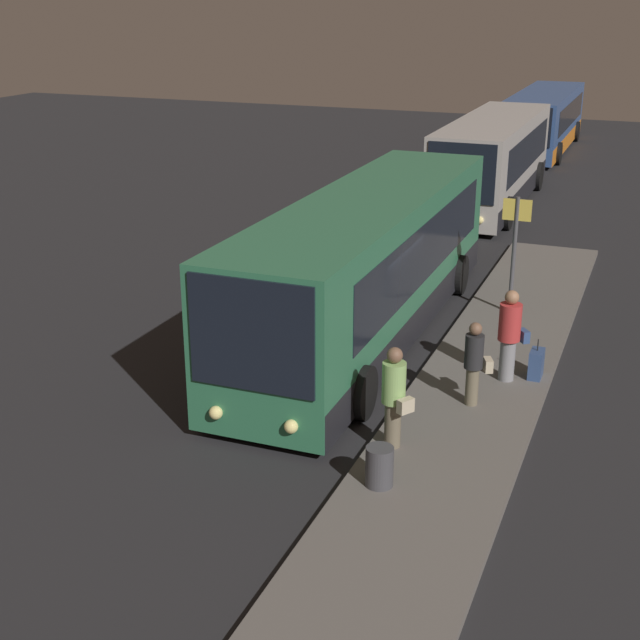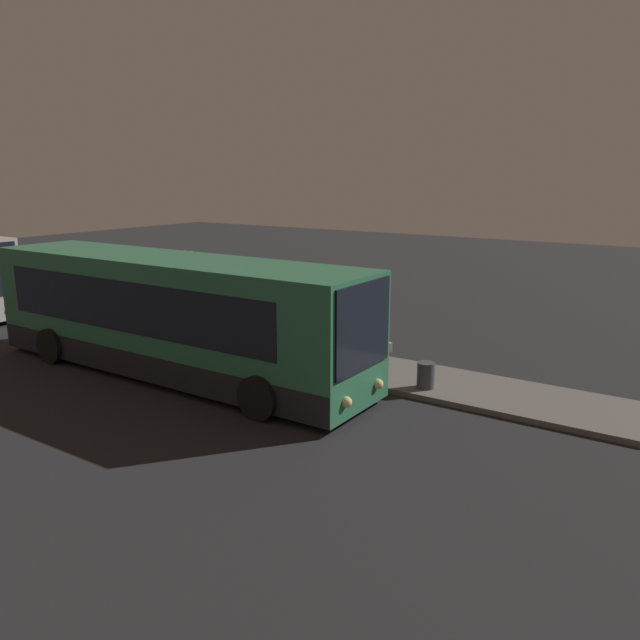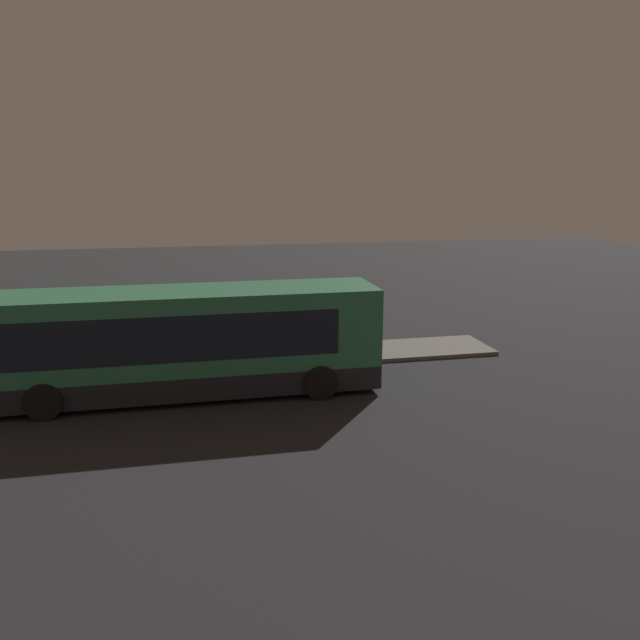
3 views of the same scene
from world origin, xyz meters
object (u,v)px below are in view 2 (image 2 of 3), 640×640
object	(u,v)px
passenger_boarding	(297,317)
sign_post	(186,283)
passenger_waiting	(327,329)
suitcase	(299,334)
bus_lead	(170,316)
passenger_with_bags	(378,344)
trash_bin	(426,375)

from	to	relation	value
passenger_boarding	sign_post	xyz separation A→B (m)	(-3.94, -0.65, 0.75)
passenger_boarding	passenger_waiting	size ratio (longest dim) A/B	1.15
passenger_boarding	suitcase	distance (m)	0.93
sign_post	bus_lead	bearing A→B (deg)	-51.39
bus_lead	sign_post	xyz separation A→B (m)	(-2.25, 2.82, 0.30)
passenger_waiting	passenger_with_bags	xyz separation A→B (m)	(2.11, -0.89, 0.09)
sign_post	passenger_with_bags	bearing A→B (deg)	-4.88
suitcase	sign_post	xyz separation A→B (m)	(-3.62, -1.17, 1.46)
passenger_waiting	trash_bin	distance (m)	3.50
passenger_waiting	passenger_with_bags	bearing A→B (deg)	-46.79
passenger_boarding	passenger_waiting	distance (m)	1.41
suitcase	sign_post	size ratio (longest dim) A/B	0.29
bus_lead	suitcase	distance (m)	4.37
suitcase	bus_lead	bearing A→B (deg)	-108.94
sign_post	trash_bin	distance (m)	8.79
passenger_with_bags	sign_post	xyz separation A→B (m)	(-7.39, 0.63, 0.78)
passenger_boarding	suitcase	xyz separation A→B (m)	(-0.32, 0.52, -0.71)
bus_lead	passenger_boarding	xyz separation A→B (m)	(1.69, 3.47, -0.46)
sign_post	trash_bin	bearing A→B (deg)	-3.02
passenger_with_bags	suitcase	bearing A→B (deg)	-173.86
trash_bin	passenger_waiting	bearing A→B (deg)	168.05
passenger_waiting	passenger_with_bags	world-z (taller)	passenger_with_bags
bus_lead	passenger_with_bags	world-z (taller)	bus_lead
passenger_with_bags	trash_bin	distance (m)	1.44
sign_post	passenger_boarding	bearing A→B (deg)	9.37
bus_lead	trash_bin	bearing A→B (deg)	20.25
sign_post	suitcase	bearing A→B (deg)	17.84
trash_bin	passenger_with_bags	bearing A→B (deg)	-172.23
passenger_with_bags	passenger_boarding	bearing A→B (deg)	-168.72
passenger_with_bags	trash_bin	world-z (taller)	passenger_with_bags
passenger_waiting	suitcase	distance (m)	1.98
bus_lead	trash_bin	world-z (taller)	bus_lead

